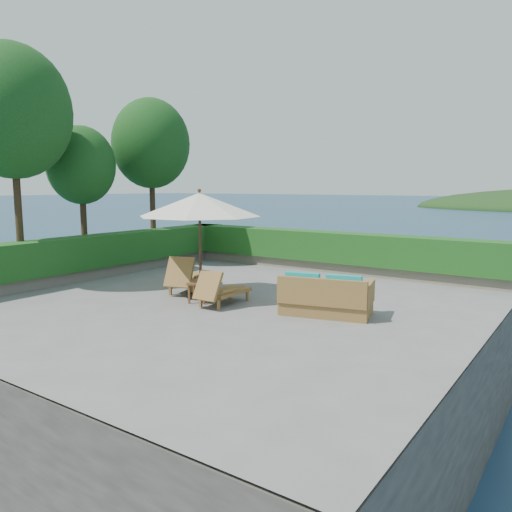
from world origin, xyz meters
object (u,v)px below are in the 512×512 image
Objects in this scene: patio_umbrella at (200,206)px; lounge_left at (189,276)px; lounge_right at (221,290)px; wicker_loveseat at (325,298)px; side_table at (199,285)px.

patio_umbrella is 2.10m from lounge_left.
lounge_right is 2.61m from wicker_loveseat.
lounge_right is 0.72× the size of wicker_loveseat.
lounge_left is at bearing 156.75° from lounge_right.
patio_umbrella is at bearing -40.33° from lounge_left.
lounge_left is 1.22× the size of lounge_right.
patio_umbrella is at bearing 126.18° from side_table.
wicker_loveseat is (2.54, 0.61, 0.01)m from lounge_right.
patio_umbrella is 2.28m from lounge_right.
lounge_left is at bearing 156.29° from patio_umbrella.
lounge_left is 0.88× the size of wicker_loveseat.
patio_umbrella is 2.02× the size of lounge_left.
side_table is (-0.65, -0.08, 0.05)m from lounge_right.
wicker_loveseat is (3.18, 0.69, -0.04)m from side_table.
side_table is 0.29× the size of wicker_loveseat.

